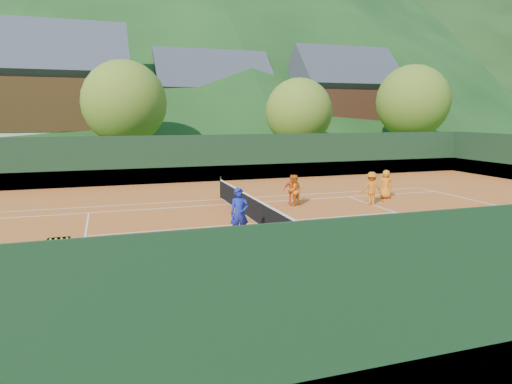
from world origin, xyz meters
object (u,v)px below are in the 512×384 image
object	(u,v)px
student_b	(292,190)
student_d	(371,188)
tennis_net	(257,211)
ball_hopper	(59,249)
chalet_left	(52,100)
student_a	(294,190)
chalet_right	(341,106)
student_c	(386,184)
coach	(239,214)
chalet_mid	(212,109)

from	to	relation	value
student_b	student_d	size ratio (longest dim) A/B	0.91
tennis_net	ball_hopper	xyz separation A→B (m)	(-6.86, -4.13, 0.25)
tennis_net	ball_hopper	world-z (taller)	tennis_net
chalet_left	ball_hopper	bearing A→B (deg)	-84.74
student_a	chalet_right	world-z (taller)	chalet_right
student_b	student_c	world-z (taller)	student_c
ball_hopper	chalet_left	xyz separation A→B (m)	(-3.14, 34.13, 4.88)
tennis_net	ball_hopper	size ratio (longest dim) A/B	12.07
student_a	student_d	bearing A→B (deg)	146.81
student_b	student_d	xyz separation A→B (m)	(3.54, -1.24, 0.07)
coach	chalet_right	bearing A→B (deg)	61.21
coach	chalet_right	size ratio (longest dim) A/B	0.15
student_b	chalet_right	size ratio (longest dim) A/B	0.12
coach	student_b	size ratio (longest dim) A/B	1.25
coach	chalet_right	distance (m)	38.77
student_c	chalet_mid	distance (m)	31.22
student_b	ball_hopper	distance (m)	12.07
ball_hopper	chalet_right	xyz separation A→B (m)	(26.86, 34.13, 4.49)
student_c	tennis_net	distance (m)	8.57
chalet_left	student_a	bearing A→B (deg)	-64.84
student_b	student_d	world-z (taller)	student_d
student_a	ball_hopper	bearing A→B (deg)	17.79
student_b	chalet_mid	distance (m)	31.33
ball_hopper	student_d	bearing A→B (deg)	24.50
tennis_net	chalet_mid	bearing A→B (deg)	79.99
student_b	chalet_left	size ratio (longest dim) A/B	0.10
student_d	tennis_net	distance (m)	6.61
coach	chalet_mid	size ratio (longest dim) A/B	0.14
coach	student_c	distance (m)	10.67
student_b	student_d	bearing A→B (deg)	171.69
coach	student_b	bearing A→B (deg)	56.35
student_c	chalet_right	xyz separation A→B (m)	(12.03, 26.87, 4.50)
coach	chalet_mid	bearing A→B (deg)	83.35
ball_hopper	tennis_net	bearing A→B (deg)	31.03
student_a	chalet_right	distance (m)	32.48
chalet_right	student_b	bearing A→B (deg)	-122.64
student_b	chalet_mid	size ratio (longest dim) A/B	0.11
chalet_right	student_d	bearing A→B (deg)	-115.93
student_a	student_d	world-z (taller)	student_d
student_b	chalet_mid	world-z (taller)	chalet_mid
coach	student_c	world-z (taller)	coach
student_c	tennis_net	world-z (taller)	student_c
student_c	chalet_mid	xyz separation A→B (m)	(-1.97, 30.87, 4.23)
coach	student_a	bearing A→B (deg)	55.01
student_c	ball_hopper	xyz separation A→B (m)	(-14.83, -7.26, 0.01)
student_b	tennis_net	bearing A→B (deg)	59.25
student_b	tennis_net	xyz separation A→B (m)	(-2.79, -3.13, -0.21)
student_c	student_d	size ratio (longest dim) A/B	0.93
student_c	chalet_mid	size ratio (longest dim) A/B	0.12
student_a	ball_hopper	xyz separation A→B (m)	(-9.61, -6.97, 0.02)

